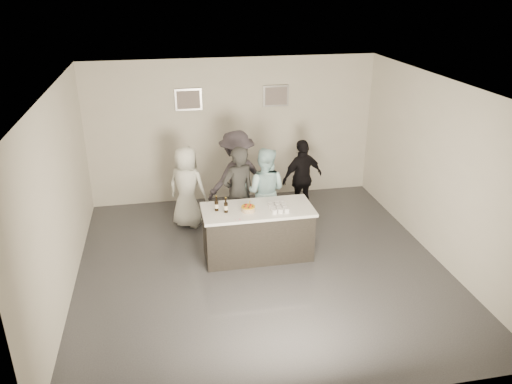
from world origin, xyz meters
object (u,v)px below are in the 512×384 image
(cake, at_px, (248,209))
(person_guest_right, at_px, (302,178))
(bar_counter, at_px, (258,232))
(beer_bottle_a, at_px, (216,203))
(person_guest_left, at_px, (187,187))
(person_guest_back, at_px, (237,177))
(beer_bottle_b, at_px, (226,205))
(person_main_black, at_px, (238,193))
(person_main_blue, at_px, (265,191))

(cake, height_order, person_guest_right, person_guest_right)
(bar_counter, relative_size, beer_bottle_a, 7.15)
(cake, height_order, person_guest_left, person_guest_left)
(bar_counter, relative_size, cake, 8.08)
(person_guest_left, height_order, person_guest_back, person_guest_back)
(cake, distance_m, beer_bottle_b, 0.38)
(beer_bottle_b, bearing_deg, bar_counter, 5.77)
(cake, relative_size, person_main_black, 0.13)
(bar_counter, relative_size, person_main_black, 1.05)
(person_guest_back, bearing_deg, person_guest_right, 159.35)
(bar_counter, distance_m, person_main_blue, 0.98)
(beer_bottle_a, bearing_deg, cake, -12.59)
(cake, relative_size, beer_bottle_a, 0.89)
(beer_bottle_a, height_order, person_guest_back, person_guest_back)
(beer_bottle_b, bearing_deg, person_main_blue, 47.21)
(cake, distance_m, person_guest_right, 2.07)
(person_main_blue, relative_size, person_guest_left, 1.05)
(bar_counter, relative_size, beer_bottle_b, 7.15)
(cake, xyz_separation_m, person_guest_left, (-0.91, 1.48, -0.14))
(person_main_blue, height_order, person_guest_left, person_main_blue)
(cake, height_order, beer_bottle_b, beer_bottle_b)
(person_guest_left, bearing_deg, cake, 153.63)
(person_main_black, bearing_deg, bar_counter, 84.43)
(beer_bottle_b, relative_size, person_main_black, 0.15)
(person_guest_left, xyz_separation_m, person_guest_right, (2.28, 0.07, -0.01))
(person_guest_back, bearing_deg, beer_bottle_b, 50.58)
(beer_bottle_b, relative_size, person_guest_back, 0.14)
(bar_counter, height_order, beer_bottle_a, beer_bottle_a)
(person_guest_right, relative_size, person_guest_back, 0.85)
(cake, height_order, beer_bottle_a, beer_bottle_a)
(beer_bottle_a, relative_size, person_guest_left, 0.16)
(bar_counter, relative_size, person_main_blue, 1.12)
(person_main_black, relative_size, person_main_blue, 1.06)
(person_main_blue, bearing_deg, person_main_black, 38.09)
(person_main_black, height_order, person_guest_left, person_main_black)
(cake, xyz_separation_m, person_main_black, (-0.04, 0.79, -0.06))
(person_main_black, xyz_separation_m, person_guest_back, (0.09, 0.68, 0.04))
(bar_counter, height_order, person_main_black, person_main_black)
(person_main_black, bearing_deg, beer_bottle_a, 33.21)
(beer_bottle_b, bearing_deg, beer_bottle_a, 146.87)
(person_guest_left, bearing_deg, bar_counter, 159.67)
(cake, distance_m, person_guest_left, 1.74)
(bar_counter, bearing_deg, beer_bottle_b, -174.23)
(person_main_black, bearing_deg, person_guest_right, -174.04)
(beer_bottle_a, bearing_deg, person_guest_left, 106.52)
(beer_bottle_b, height_order, person_guest_left, person_guest_left)
(cake, relative_size, beer_bottle_b, 0.89)
(cake, height_order, person_main_blue, person_main_blue)
(bar_counter, distance_m, person_guest_right, 1.93)
(person_guest_left, bearing_deg, person_guest_back, -148.14)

